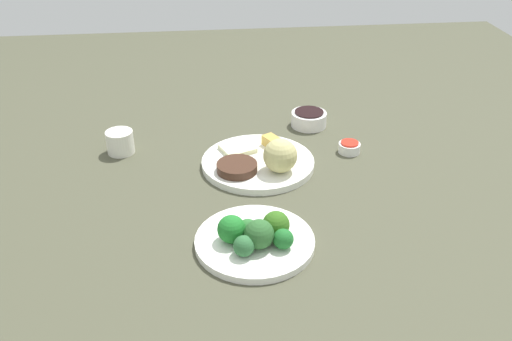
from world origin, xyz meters
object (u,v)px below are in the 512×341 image
broccoli_plate (255,242)px  soy_sauce_bowl (309,119)px  teacup (120,142)px  sauce_ramekin_sweet_and_sour (349,148)px  main_plate (258,163)px

broccoli_plate → soy_sauce_bowl: 0.52m
broccoli_plate → teacup: (0.28, -0.39, 0.02)m
broccoli_plate → teacup: size_ratio=3.44×
sauce_ramekin_sweet_and_sour → teacup: teacup is taller
main_plate → sauce_ramekin_sweet_and_sour: (-0.23, -0.04, 0.00)m
main_plate → soy_sauce_bowl: 0.25m
main_plate → broccoli_plate: bearing=82.4°
main_plate → broccoli_plate: main_plate is taller
broccoli_plate → sauce_ramekin_sweet_and_sour: size_ratio=4.27×
main_plate → soy_sauce_bowl: (-0.16, -0.20, 0.01)m
soy_sauce_bowl → main_plate: bearing=51.8°
teacup → main_plate: bearing=162.2°
soy_sauce_bowl → teacup: teacup is taller
broccoli_plate → main_plate: bearing=-97.6°
soy_sauce_bowl → teacup: size_ratio=1.42×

